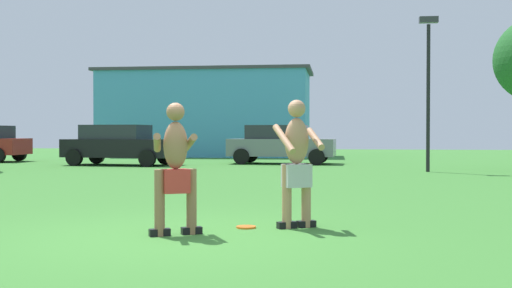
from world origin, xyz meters
TOP-DOWN VIEW (x-y plane):
  - ground_plane at (0.00, 0.00)m, footprint 80.00×80.00m
  - player_near at (0.04, 0.20)m, footprint 0.68×0.77m
  - player_in_gray at (1.52, 0.98)m, footprint 0.73×0.77m
  - frisbee at (0.84, 0.88)m, footprint 0.27×0.27m
  - car_black_near_post at (-6.40, 16.24)m, footprint 4.47×2.40m
  - car_gray_far_end at (-0.22, 18.13)m, footprint 4.40×2.24m
  - lamp_post at (5.01, 13.52)m, footprint 0.60×0.24m
  - outbuilding_behind_lot at (-4.93, 25.96)m, footprint 11.35×4.98m

SIDE VIEW (x-z plane):
  - ground_plane at x=0.00m, z-range 0.00..0.00m
  - frisbee at x=0.84m, z-range 0.00..0.03m
  - car_black_near_post at x=-6.40m, z-range 0.03..1.61m
  - car_gray_far_end at x=-0.22m, z-range 0.03..1.61m
  - player_near at x=0.04m, z-range 0.04..1.71m
  - player_in_gray at x=1.52m, z-range 0.05..1.79m
  - outbuilding_behind_lot at x=-4.93m, z-range 0.01..4.64m
  - lamp_post at x=5.01m, z-range 0.62..5.67m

